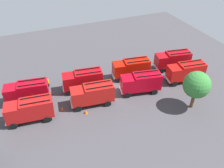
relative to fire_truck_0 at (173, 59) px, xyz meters
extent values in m
plane|color=#423F44|center=(14.29, 2.19, -2.15)|extent=(65.66, 65.66, 0.00)
cube|color=#A80A12|center=(2.41, -0.44, -0.05)|extent=(2.61, 2.86, 2.60)
cube|color=#8C9EAD|center=(3.44, -0.63, 0.26)|extent=(0.46, 2.10, 1.46)
cube|color=#A80A12|center=(-1.03, 0.19, 0.10)|extent=(5.17, 3.32, 2.90)
cube|color=black|center=(-0.91, 0.87, 1.67)|extent=(4.27, 0.90, 0.12)
cube|color=black|center=(-1.16, -0.49, 1.67)|extent=(4.27, 0.90, 0.12)
cube|color=silver|center=(3.59, -0.66, -1.20)|extent=(0.63, 2.37, 0.28)
cylinder|color=black|center=(2.82, 0.70, -1.60)|extent=(1.15, 0.54, 1.10)
cylinder|color=black|center=(2.39, -1.66, -1.60)|extent=(1.15, 0.54, 1.10)
cylinder|color=black|center=(-2.00, 1.59, -1.60)|extent=(1.15, 0.54, 1.10)
cylinder|color=black|center=(-2.43, -0.77, -1.60)|extent=(1.15, 0.54, 1.10)
cube|color=#B11206|center=(11.64, -0.75, -0.05)|extent=(2.56, 2.81, 2.60)
cube|color=#8C9EAD|center=(12.68, -0.91, 0.26)|extent=(0.41, 2.11, 1.46)
cube|color=#B11206|center=(8.19, -0.20, 0.10)|extent=(5.13, 3.22, 2.90)
cube|color=black|center=(8.29, 0.48, 1.67)|extent=(4.29, 0.80, 0.12)
cube|color=black|center=(8.08, -0.88, 1.67)|extent=(4.29, 0.80, 0.12)
cube|color=silver|center=(12.83, -0.94, -1.20)|extent=(0.57, 2.38, 0.28)
cylinder|color=black|center=(12.03, 0.40, -1.60)|extent=(1.14, 0.52, 1.10)
cylinder|color=black|center=(11.65, -1.97, -1.60)|extent=(1.14, 0.52, 1.10)
cylinder|color=black|center=(7.19, 1.17, -1.60)|extent=(1.14, 0.52, 1.10)
cylinder|color=black|center=(6.81, -1.20, -1.60)|extent=(1.14, 0.52, 1.10)
cube|color=#A90A11|center=(21.42, -0.45, -0.05)|extent=(2.53, 2.78, 2.60)
cube|color=#8C9EAD|center=(22.46, -0.60, 0.26)|extent=(0.38, 2.12, 1.46)
cube|color=#A90A11|center=(17.95, 0.04, 0.10)|extent=(5.10, 3.15, 2.90)
cube|color=black|center=(18.05, 0.72, 1.67)|extent=(4.29, 0.72, 0.12)
cube|color=black|center=(17.85, -0.64, 1.67)|extent=(4.29, 0.72, 0.12)
cube|color=silver|center=(22.60, -0.62, -1.20)|extent=(0.53, 2.38, 0.28)
cylinder|color=black|center=(21.78, 0.71, -1.60)|extent=(1.14, 0.50, 1.10)
cylinder|color=black|center=(21.45, -1.67, -1.60)|extent=(1.14, 0.50, 1.10)
cylinder|color=black|center=(16.93, 1.39, -1.60)|extent=(1.14, 0.50, 1.10)
cylinder|color=black|center=(16.59, -0.98, -1.60)|extent=(1.14, 0.50, 1.10)
cube|color=#AF0816|center=(31.02, -0.74, -0.05)|extent=(2.54, 2.79, 2.60)
cube|color=#8C9EAD|center=(32.06, -0.89, 0.26)|extent=(0.38, 2.11, 1.46)
cube|color=#AF0816|center=(27.55, -0.23, 0.10)|extent=(5.11, 3.16, 2.90)
cube|color=black|center=(27.65, 0.45, 1.67)|extent=(4.29, 0.74, 0.12)
cube|color=black|center=(27.46, -0.91, 1.67)|extent=(4.29, 0.74, 0.12)
cube|color=silver|center=(32.21, -0.91, -1.20)|extent=(0.54, 2.38, 0.28)
cylinder|color=black|center=(31.39, 0.42, -1.60)|extent=(1.14, 0.50, 1.10)
cylinder|color=black|center=(31.04, -1.95, -1.60)|extent=(1.14, 0.50, 1.10)
cylinder|color=black|center=(26.54, 1.13, -1.60)|extent=(1.14, 0.50, 1.10)
cylinder|color=black|center=(26.19, -1.25, -1.60)|extent=(1.14, 0.50, 1.10)
cube|color=#B9100D|center=(2.69, 4.34, -0.05)|extent=(2.53, 2.79, 2.60)
cube|color=#8C9EAD|center=(3.73, 4.19, 0.26)|extent=(0.38, 2.11, 1.46)
cube|color=#B9100D|center=(-0.78, 4.84, 0.10)|extent=(5.11, 3.16, 2.90)
cube|color=black|center=(-0.68, 5.52, 1.67)|extent=(4.29, 0.74, 0.12)
cube|color=black|center=(-0.87, 4.16, 1.67)|extent=(4.29, 0.74, 0.12)
cube|color=silver|center=(3.88, 4.17, -1.20)|extent=(0.54, 2.38, 0.28)
cylinder|color=black|center=(3.06, 5.50, -1.60)|extent=(1.14, 0.50, 1.10)
cylinder|color=black|center=(2.71, 3.13, -1.60)|extent=(1.14, 0.50, 1.10)
cylinder|color=black|center=(-1.79, 6.20, -1.60)|extent=(1.14, 0.50, 1.10)
cylinder|color=black|center=(-2.13, 3.83, -1.60)|extent=(1.14, 0.50, 1.10)
cube|color=#BC0516|center=(12.14, 4.07, -0.05)|extent=(2.66, 2.89, 2.60)
cube|color=#8C9EAD|center=(13.17, 3.86, 0.26)|extent=(0.51, 2.10, 1.46)
cube|color=#BC0516|center=(8.71, 4.77, 0.10)|extent=(5.21, 3.42, 2.90)
cube|color=black|center=(8.85, 5.45, 1.67)|extent=(4.26, 0.99, 0.12)
cube|color=black|center=(8.57, 4.10, 1.67)|extent=(4.26, 0.99, 0.12)
cube|color=silver|center=(13.31, 3.83, -1.20)|extent=(0.68, 2.37, 0.28)
cylinder|color=black|center=(12.58, 5.20, -1.60)|extent=(1.15, 0.56, 1.10)
cylinder|color=black|center=(12.09, 2.85, -1.60)|extent=(1.15, 0.56, 1.10)
cylinder|color=black|center=(7.78, 6.19, -1.60)|extent=(1.15, 0.56, 1.10)
cylinder|color=black|center=(7.29, 3.84, -1.60)|extent=(1.15, 0.56, 1.10)
cube|color=#B51511|center=(21.10, 4.19, -0.05)|extent=(2.49, 2.75, 2.60)
cube|color=#8C9EAD|center=(22.15, 4.06, 0.26)|extent=(0.34, 2.12, 1.46)
cube|color=#B51511|center=(17.63, 4.62, 0.10)|extent=(5.07, 3.08, 2.90)
cube|color=black|center=(17.72, 5.30, 1.67)|extent=(4.30, 0.65, 0.12)
cube|color=black|center=(17.55, 3.94, 1.67)|extent=(4.30, 0.65, 0.12)
cube|color=silver|center=(22.29, 4.04, -1.20)|extent=(0.49, 2.38, 0.28)
cylinder|color=black|center=(21.45, 5.35, -1.60)|extent=(1.13, 0.48, 1.10)
cylinder|color=black|center=(21.15, 2.97, -1.60)|extent=(1.13, 0.48, 1.10)
cylinder|color=black|center=(16.59, 5.96, -1.60)|extent=(1.13, 0.48, 1.10)
cylinder|color=black|center=(16.29, 3.58, -1.60)|extent=(1.13, 0.48, 1.10)
cube|color=red|center=(31.11, 4.20, -0.05)|extent=(2.45, 2.72, 2.60)
cube|color=#8C9EAD|center=(32.15, 4.09, 0.26)|extent=(0.31, 2.12, 1.46)
cube|color=red|center=(27.63, 4.58, 0.10)|extent=(5.04, 3.00, 2.90)
cube|color=black|center=(27.70, 5.26, 1.67)|extent=(4.31, 0.58, 0.12)
cube|color=black|center=(27.55, 3.89, 1.67)|extent=(4.31, 0.58, 0.12)
cube|color=silver|center=(32.30, 4.08, -1.20)|extent=(0.45, 2.38, 0.28)
cylinder|color=black|center=(31.43, 5.38, -1.60)|extent=(1.13, 0.47, 1.10)
cylinder|color=black|center=(31.18, 2.99, -1.60)|extent=(1.13, 0.47, 1.10)
cylinder|color=black|center=(26.56, 5.90, -1.60)|extent=(1.13, 0.47, 1.10)
cylinder|color=black|center=(26.30, 3.51, -1.60)|extent=(1.13, 0.47, 1.10)
cylinder|color=black|center=(24.70, -3.49, -1.78)|extent=(0.16, 0.16, 0.74)
cylinder|color=black|center=(24.83, -3.32, -1.78)|extent=(0.16, 0.16, 0.74)
cube|color=orange|center=(24.76, -3.41, -1.09)|extent=(0.44, 0.48, 0.64)
sphere|color=tan|center=(24.76, -3.41, -0.67)|extent=(0.21, 0.21, 0.21)
cylinder|color=orange|center=(24.76, -3.41, -0.58)|extent=(0.26, 0.26, 0.06)
cylinder|color=black|center=(2.52, 2.04, -1.76)|extent=(0.16, 0.16, 0.78)
cylinder|color=black|center=(2.67, 2.19, -1.76)|extent=(0.16, 0.16, 0.78)
cube|color=black|center=(2.59, 2.12, -1.03)|extent=(0.46, 0.47, 0.68)
sphere|color=#9E704C|center=(2.59, 2.12, -0.58)|extent=(0.22, 0.22, 0.22)
cylinder|color=black|center=(2.59, 2.12, -0.49)|extent=(0.28, 0.28, 0.07)
cylinder|color=black|center=(4.86, 2.43, -1.75)|extent=(0.16, 0.16, 0.81)
cylinder|color=black|center=(4.88, 2.63, -1.75)|extent=(0.16, 0.16, 0.81)
cube|color=#B7140F|center=(4.87, 2.53, -0.99)|extent=(0.29, 0.44, 0.70)
sphere|color=tan|center=(4.87, 2.53, -0.53)|extent=(0.23, 0.23, 0.23)
cylinder|color=#B7140F|center=(4.87, 2.53, -0.43)|extent=(0.29, 0.29, 0.07)
cylinder|color=black|center=(14.89, -2.15, -1.76)|extent=(0.16, 0.16, 0.79)
cylinder|color=black|center=(14.93, -1.95, -1.76)|extent=(0.16, 0.16, 0.79)
cube|color=orange|center=(14.91, -2.05, -1.02)|extent=(0.31, 0.46, 0.68)
sphere|color=beige|center=(14.91, -2.05, -0.57)|extent=(0.22, 0.22, 0.22)
cylinder|color=orange|center=(14.91, -2.05, -0.48)|extent=(0.28, 0.28, 0.07)
cylinder|color=black|center=(28.16, 1.82, -1.77)|extent=(0.16, 0.16, 0.77)
cylinder|color=black|center=(28.36, 1.90, -1.77)|extent=(0.16, 0.16, 0.77)
cube|color=gold|center=(28.26, 1.86, -1.05)|extent=(0.48, 0.37, 0.67)
sphere|color=tan|center=(28.26, 1.86, -0.60)|extent=(0.22, 0.22, 0.22)
cylinder|color=gold|center=(28.26, 1.86, -0.52)|extent=(0.27, 0.27, 0.07)
cylinder|color=brown|center=(3.77, 11.40, -0.80)|extent=(0.54, 0.54, 2.70)
sphere|color=#337A33|center=(3.77, 11.40, 2.38)|extent=(4.32, 4.32, 4.32)
cone|color=#F2600C|center=(23.88, 3.94, -1.85)|extent=(0.43, 0.43, 0.62)
cone|color=#F2600C|center=(20.52, 6.27, -1.78)|extent=(0.52, 0.52, 0.75)
cone|color=#F2600C|center=(-2.53, 6.53, -1.80)|extent=(0.50, 0.50, 0.71)
camera|label=1|loc=(27.18, 33.56, 23.86)|focal=37.48mm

